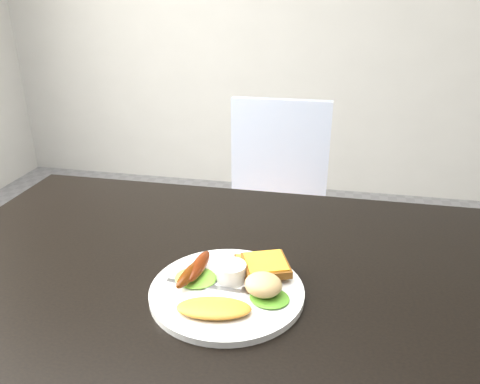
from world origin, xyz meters
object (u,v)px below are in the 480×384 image
object	(u,v)px
dining_table	(211,276)
dining_chair	(272,228)
plate	(227,292)
person	(265,172)

from	to	relation	value
dining_table	dining_chair	distance (m)	0.81
plate	dining_table	bearing A→B (deg)	122.33
dining_table	person	distance (m)	0.56
dining_table	plate	distance (m)	0.10
dining_table	plate	xyz separation A→B (m)	(0.05, -0.08, 0.03)
dining_chair	dining_table	bearing A→B (deg)	-92.11
dining_table	dining_chair	xyz separation A→B (m)	(0.03, 0.75, -0.28)
person	plate	size ratio (longest dim) A/B	5.31
dining_chair	person	distance (m)	0.35
plate	person	bearing A→B (deg)	92.50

